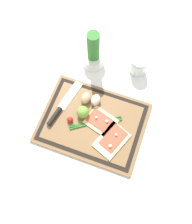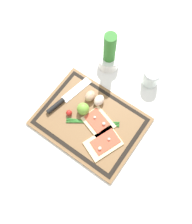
# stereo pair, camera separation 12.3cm
# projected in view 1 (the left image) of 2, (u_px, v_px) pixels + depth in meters

# --- Properties ---
(ground_plane) EXTENTS (6.00, 6.00, 0.00)m
(ground_plane) POSITION_uv_depth(u_px,v_px,m) (93.00, 123.00, 1.25)
(ground_plane) COLOR white
(cutting_board) EXTENTS (0.48, 0.37, 0.02)m
(cutting_board) POSITION_uv_depth(u_px,v_px,m) (93.00, 122.00, 1.24)
(cutting_board) COLOR brown
(cutting_board) RESTS_ON ground_plane
(pizza_slice_near) EXTENTS (0.16, 0.19, 0.02)m
(pizza_slice_near) POSITION_uv_depth(u_px,v_px,m) (112.00, 140.00, 1.19)
(pizza_slice_near) COLOR beige
(pizza_slice_near) RESTS_ON cutting_board
(pizza_slice_far) EXTENTS (0.16, 0.14, 0.02)m
(pizza_slice_far) POSITION_uv_depth(u_px,v_px,m) (101.00, 121.00, 1.23)
(pizza_slice_far) COLOR beige
(pizza_slice_far) RESTS_ON cutting_board
(knife) EXTENTS (0.08, 0.27, 0.02)m
(knife) POSITION_uv_depth(u_px,v_px,m) (59.00, 110.00, 1.25)
(knife) COLOR silver
(knife) RESTS_ON cutting_board
(egg_brown) EXTENTS (0.04, 0.06, 0.04)m
(egg_brown) POSITION_uv_depth(u_px,v_px,m) (86.00, 98.00, 1.25)
(egg_brown) COLOR tan
(egg_brown) RESTS_ON cutting_board
(egg_pink) EXTENTS (0.04, 0.06, 0.04)m
(egg_pink) POSITION_uv_depth(u_px,v_px,m) (96.00, 100.00, 1.25)
(egg_pink) COLOR beige
(egg_pink) RESTS_ON cutting_board
(lime) EXTENTS (0.06, 0.06, 0.06)m
(lime) POSITION_uv_depth(u_px,v_px,m) (83.00, 112.00, 1.22)
(lime) COLOR #70A838
(lime) RESTS_ON cutting_board
(cherry_tomato_red) EXTENTS (0.03, 0.03, 0.03)m
(cherry_tomato_red) POSITION_uv_depth(u_px,v_px,m) (70.00, 120.00, 1.22)
(cherry_tomato_red) COLOR red
(cherry_tomato_red) RESTS_ON cutting_board
(scallion_bunch) EXTENTS (0.23, 0.15, 0.01)m
(scallion_bunch) POSITION_uv_depth(u_px,v_px,m) (96.00, 123.00, 1.23)
(scallion_bunch) COLOR #2D7528
(scallion_bunch) RESTS_ON cutting_board
(herb_pot) EXTENTS (0.11, 0.11, 0.23)m
(herb_pot) POSITION_uv_depth(u_px,v_px,m) (93.00, 54.00, 1.29)
(herb_pot) COLOR white
(herb_pot) RESTS_ON ground_plane
(sauce_jar) EXTENTS (0.08, 0.08, 0.09)m
(sauce_jar) POSITION_uv_depth(u_px,v_px,m) (138.00, 66.00, 1.32)
(sauce_jar) COLOR silver
(sauce_jar) RESTS_ON ground_plane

